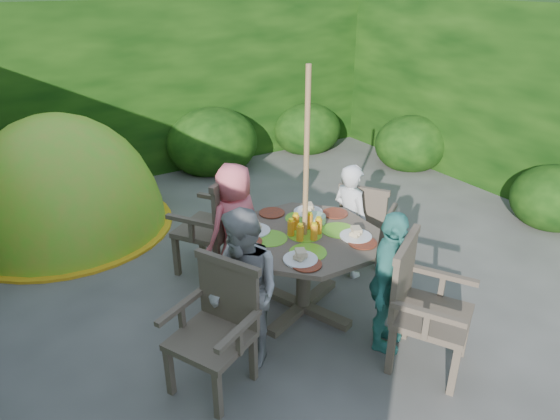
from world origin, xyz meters
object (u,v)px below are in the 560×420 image
parasol_pole (305,200)px  child_back (235,225)px  garden_chair_back (215,223)px  dome_tent (70,229)px  child_left (244,290)px  child_front (388,283)px  garden_chair_left (217,325)px  child_right (350,221)px  patio_table (305,247)px  garden_chair_right (365,222)px  garden_chair_front (422,304)px

parasol_pole → child_back: (-0.29, 0.75, -0.48)m
parasol_pole → garden_chair_back: parasol_pole is taller
parasol_pole → dome_tent: parasol_pole is taller
child_left → child_front: size_ratio=1.07×
garden_chair_left → child_back: child_back is taller
child_right → child_back: child_back is taller
patio_table → child_right: (0.74, 0.29, -0.07)m
child_front → dome_tent: size_ratio=0.43×
child_right → child_back: size_ratio=0.95×
parasol_pole → garden_chair_right: parasol_pole is taller
child_front → dome_tent: 4.04m
child_back → dome_tent: bearing=-74.3°
patio_table → child_left: size_ratio=1.35×
garden_chair_right → garden_chair_back: bearing=31.8°
garden_chair_left → garden_chair_back: (0.65, 1.41, 0.05)m
child_right → child_back: bearing=60.1°
garden_chair_back → child_back: (0.09, -0.28, 0.07)m
parasol_pole → child_front: parasol_pole is taller
patio_table → dome_tent: bearing=118.1°
garden_chair_right → child_left: child_left is taller
parasol_pole → garden_chair_right: bearing=20.4°
dome_tent → garden_chair_back: bearing=-42.9°
garden_chair_left → child_right: 1.90m
garden_chair_right → garden_chair_front: bearing=121.3°
child_right → child_front: bearing=150.1°
child_left → child_front: child_left is taller
garden_chair_back → garden_chair_left: bearing=30.8°
garden_chair_left → child_front: child_front is taller
parasol_pole → garden_chair_back: bearing=110.1°
garden_chair_back → dome_tent: bearing=-92.4°
garden_chair_left → garden_chair_back: bearing=128.3°
garden_chair_right → garden_chair_front: (-0.65, -1.41, 0.07)m
garden_chair_front → child_front: (-0.09, 0.28, 0.07)m
child_front → child_back: bearing=74.4°
garden_chair_right → garden_chair_front: garden_chair_front is taller
garden_chair_front → child_back: 1.89m
patio_table → child_left: 0.80m
garden_chair_left → child_left: 0.33m
patio_table → child_right: child_right is taller
garden_chair_front → dome_tent: bearing=85.4°
child_left → child_front: 1.13m
child_back → child_front: 1.60m
child_right → garden_chair_left: bearing=104.9°
garden_chair_back → garden_chair_front: (0.76, -2.05, -0.01)m
child_right → garden_chair_back: bearing=50.6°
child_left → dome_tent: 3.27m
garden_chair_left → child_left: (0.28, 0.10, 0.14)m
garden_chair_right → child_front: size_ratio=0.72×
garden_chair_front → child_left: 1.35m
garden_chair_front → child_front: size_ratio=0.83×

